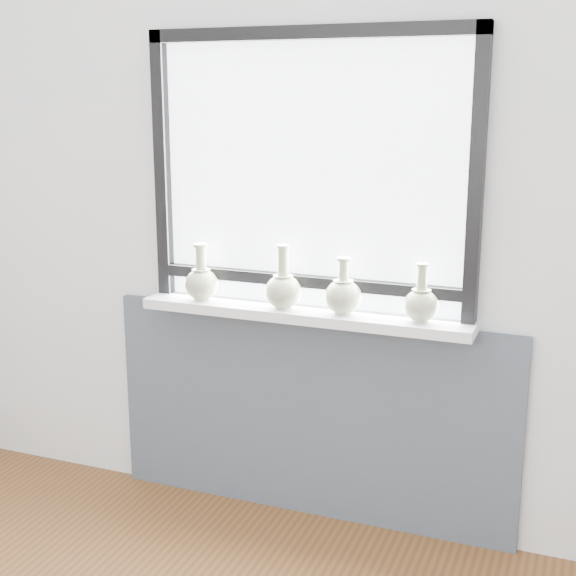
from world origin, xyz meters
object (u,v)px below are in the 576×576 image
(vase_a, at_px, (201,281))
(vase_c, at_px, (343,295))
(vase_b, at_px, (283,289))
(vase_d, at_px, (421,303))
(windowsill, at_px, (303,314))

(vase_a, height_order, vase_c, vase_a)
(vase_a, bearing_deg, vase_b, -0.47)
(vase_b, distance_m, vase_d, 0.54)
(windowsill, height_order, vase_a, vase_a)
(vase_d, bearing_deg, vase_b, -178.81)
(windowsill, relative_size, vase_a, 5.77)
(vase_a, xyz_separation_m, vase_b, (0.35, -0.00, 0.00))
(vase_a, height_order, vase_d, vase_a)
(vase_a, bearing_deg, vase_c, 0.51)
(vase_b, relative_size, vase_d, 1.15)
(windowsill, distance_m, vase_a, 0.44)
(vase_a, xyz_separation_m, vase_d, (0.89, 0.01, -0.01))
(windowsill, relative_size, vase_c, 6.11)
(vase_a, xyz_separation_m, vase_c, (0.59, 0.01, -0.00))
(vase_b, bearing_deg, vase_d, 1.19)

